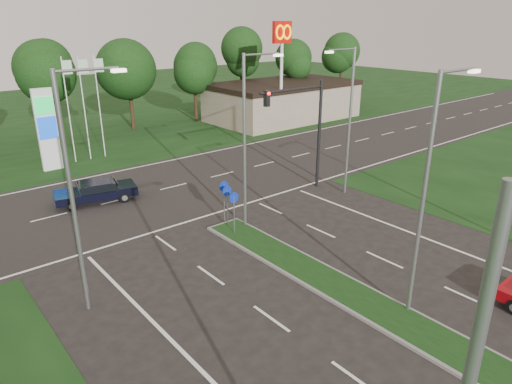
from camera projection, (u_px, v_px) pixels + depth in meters
verge_far at (29, 118)px, 52.27m from camera, size 160.00×50.00×0.02m
cross_road at (160, 190)px, 29.91m from camera, size 160.00×12.00×0.02m
median_kerb at (446, 347)px, 15.46m from camera, size 2.00×26.00×0.12m
commercial_building at (283, 101)px, 50.98m from camera, size 16.00×9.00×4.00m
streetlight_median_near at (428, 186)px, 15.73m from camera, size 2.53×0.22×9.00m
streetlight_median_far at (247, 134)px, 22.95m from camera, size 2.53×0.22×9.00m
streetlight_left_far at (76, 184)px, 15.96m from camera, size 2.53×0.22×9.00m
streetlight_right_far at (348, 115)px, 27.60m from camera, size 2.53×0.22×9.00m
traffic_signal at (305, 120)px, 28.23m from camera, size 5.10×0.42×7.00m
median_signs at (228, 198)px, 23.82m from camera, size 1.16×1.76×2.38m
gas_pylon at (50, 127)px, 33.05m from camera, size 5.80×1.26×8.00m
mcdonalds_sign at (282, 48)px, 43.58m from camera, size 2.20×0.47×10.40m
treeline_far at (65, 65)px, 39.05m from camera, size 6.00×6.00×9.90m
navy_sedan at (96, 191)px, 27.75m from camera, size 5.02×2.95×1.29m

